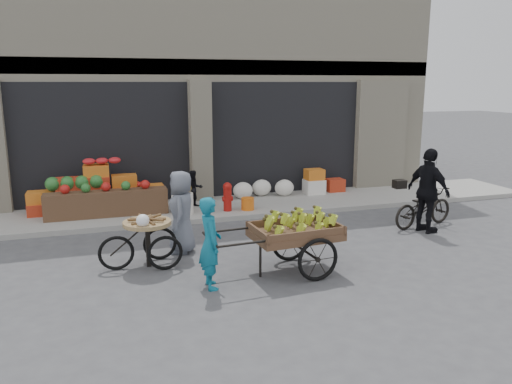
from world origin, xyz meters
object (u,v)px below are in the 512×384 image
object	(u,v)px
seated_person	(194,189)
fire_hydrant	(227,195)
pineapple_bin	(182,204)
banana_cart	(292,230)
vendor_woman	(210,243)
tricycle_cart	(147,236)
bicycle	(423,207)
vendor_grey	(181,212)
cyclist	(428,191)
orange_bucket	(248,204)

from	to	relation	value
seated_person	fire_hydrant	bearing A→B (deg)	-52.88
pineapple_bin	banana_cart	bearing A→B (deg)	-73.13
seated_person	vendor_woman	size ratio (longest dim) A/B	0.63
vendor_woman	seated_person	bearing A→B (deg)	-8.19
pineapple_bin	fire_hydrant	distance (m)	1.11
fire_hydrant	tricycle_cart	xyz separation A→B (m)	(-2.21, -2.95, 0.06)
tricycle_cart	bicycle	distance (m)	6.24
vendor_woman	vendor_grey	distance (m)	1.85
pineapple_bin	fire_hydrant	xyz separation A→B (m)	(1.10, -0.05, 0.13)
vendor_woman	vendor_grey	xyz separation A→B (m)	(-0.15, 1.84, 0.05)
banana_cart	vendor_woman	xyz separation A→B (m)	(-1.48, -0.22, -0.02)
pineapple_bin	cyclist	distance (m)	5.62
banana_cart	vendor_woman	distance (m)	1.49
tricycle_cart	bicycle	bearing A→B (deg)	4.28
vendor_grey	vendor_woman	bearing A→B (deg)	18.89
vendor_woman	vendor_grey	world-z (taller)	vendor_grey
pineapple_bin	cyclist	xyz separation A→B (m)	(4.89, -2.71, 0.55)
fire_hydrant	orange_bucket	size ratio (longest dim) A/B	2.22
seated_person	cyclist	distance (m)	5.59
cyclist	vendor_grey	bearing A→B (deg)	73.73
seated_person	orange_bucket	bearing A→B (deg)	-40.26
pineapple_bin	orange_bucket	xyz separation A→B (m)	(1.60, -0.10, -0.10)
banana_cart	tricycle_cart	bearing A→B (deg)	152.01
cyclist	bicycle	bearing A→B (deg)	-39.44
banana_cart	pineapple_bin	bearing A→B (deg)	102.64
pineapple_bin	orange_bucket	bearing A→B (deg)	-3.58
fire_hydrant	tricycle_cart	size ratio (longest dim) A/B	0.50
banana_cart	cyclist	xyz separation A→B (m)	(3.67, 1.31, 0.17)
fire_hydrant	banana_cart	world-z (taller)	banana_cart
orange_bucket	banana_cart	xyz separation A→B (m)	(-0.38, -3.92, 0.49)
pineapple_bin	seated_person	world-z (taller)	seated_person
seated_person	bicycle	size ratio (longest dim) A/B	0.54
pineapple_bin	seated_person	distance (m)	0.75
tricycle_cart	orange_bucket	bearing A→B (deg)	44.83
pineapple_bin	fire_hydrant	size ratio (longest dim) A/B	0.73
orange_bucket	vendor_woman	distance (m)	4.56
tricycle_cart	fire_hydrant	bearing A→B (deg)	51.05
bicycle	vendor_woman	bearing A→B (deg)	97.00
vendor_woman	bicycle	bearing A→B (deg)	-70.62
tricycle_cart	vendor_grey	size ratio (longest dim) A/B	0.90
vendor_woman	bicycle	xyz separation A→B (m)	(5.34, 1.93, -0.29)
vendor_woman	tricycle_cart	size ratio (longest dim) A/B	1.03
cyclist	tricycle_cart	bearing A→B (deg)	79.85
tricycle_cart	seated_person	bearing A→B (deg)	65.14
orange_bucket	cyclist	size ratio (longest dim) A/B	0.17
banana_cart	vendor_grey	distance (m)	2.30
seated_person	banana_cart	bearing A→B (deg)	-89.94
tricycle_cart	cyclist	bearing A→B (deg)	0.70
tricycle_cart	bicycle	xyz separation A→B (m)	(6.20, 0.69, -0.11)
fire_hydrant	bicycle	bearing A→B (deg)	-29.56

